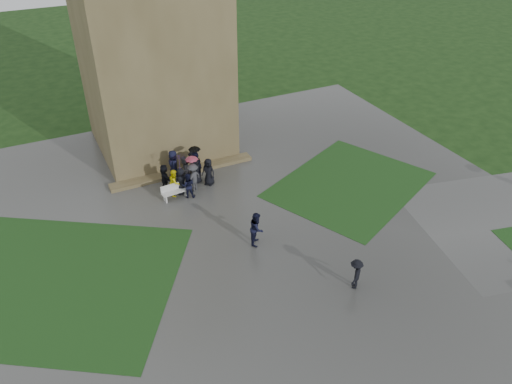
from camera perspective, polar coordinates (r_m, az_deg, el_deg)
name	(u,v)px	position (r m, az deg, el deg)	size (l,w,h in m)	color
ground	(259,281)	(23.19, 0.31, -10.10)	(120.00, 120.00, 0.00)	black
plaza	(241,255)	(24.54, -1.76, -7.20)	(34.00, 34.00, 0.02)	#3B3B38
lawn_inset_left	(53,282)	(24.89, -22.19, -9.50)	(11.00, 9.00, 0.01)	#153613
lawn_inset_right	(350,185)	(30.21, 10.67, 0.85)	(9.00, 7.00, 0.01)	#153613
tower	(147,7)	(31.81, -12.40, 19.95)	(8.00, 8.00, 18.00)	brown
tower_plinth	(183,172)	(31.10, -8.33, 2.33)	(9.00, 0.80, 0.22)	brown
bench	(174,191)	(28.65, -9.31, 0.10)	(1.54, 0.59, 0.87)	silver
visitor_cluster	(186,171)	(29.33, -8.06, 2.39)	(3.29, 3.10, 2.54)	black
pedestrian_mid	(257,228)	(24.69, 0.09, -4.16)	(0.88, 0.50, 1.80)	black
pedestrian_near	(356,274)	(22.79, 11.33, -9.17)	(0.99, 0.51, 1.53)	black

